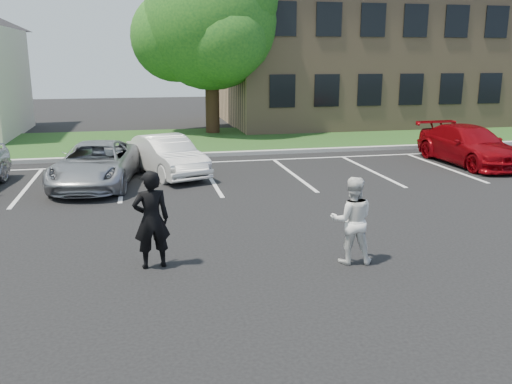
# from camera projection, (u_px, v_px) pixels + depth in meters

# --- Properties ---
(ground_plane) EXTENTS (90.00, 90.00, 0.00)m
(ground_plane) POSITION_uv_depth(u_px,v_px,m) (267.00, 270.00, 10.04)
(ground_plane) COLOR black
(ground_plane) RESTS_ON ground
(curb) EXTENTS (40.00, 0.30, 0.15)m
(curb) POSITION_uv_depth(u_px,v_px,m) (197.00, 155.00, 21.40)
(curb) COLOR gray
(curb) RESTS_ON ground
(grass_strip) EXTENTS (44.00, 8.00, 0.08)m
(grass_strip) POSITION_uv_depth(u_px,v_px,m) (188.00, 141.00, 25.20)
(grass_strip) COLOR #243E15
(grass_strip) RESTS_ON ground
(stall_lines) EXTENTS (34.00, 5.36, 0.01)m
(stall_lines) POSITION_uv_depth(u_px,v_px,m) (247.00, 170.00, 18.81)
(stall_lines) COLOR silver
(stall_lines) RESTS_ON ground
(office_building) EXTENTS (22.40, 10.40, 8.30)m
(office_building) POSITION_uv_depth(u_px,v_px,m) (408.00, 51.00, 32.76)
(office_building) COLOR #937759
(office_building) RESTS_ON ground
(tree) EXTENTS (7.80, 7.20, 8.80)m
(tree) POSITION_uv_depth(u_px,v_px,m) (212.00, 25.00, 26.59)
(tree) COLOR black
(tree) RESTS_ON ground
(man_black_suit) EXTENTS (0.73, 0.54, 1.86)m
(man_black_suit) POSITION_uv_depth(u_px,v_px,m) (151.00, 220.00, 9.97)
(man_black_suit) COLOR black
(man_black_suit) RESTS_ON ground
(man_white_shirt) EXTENTS (0.94, 0.81, 1.68)m
(man_white_shirt) POSITION_uv_depth(u_px,v_px,m) (352.00, 220.00, 10.23)
(man_white_shirt) COLOR silver
(man_white_shirt) RESTS_ON ground
(car_silver_minivan) EXTENTS (2.85, 4.98, 1.31)m
(car_silver_minivan) POSITION_uv_depth(u_px,v_px,m) (96.00, 164.00, 16.54)
(car_silver_minivan) COLOR #9D9FA5
(car_silver_minivan) RESTS_ON ground
(car_white_sedan) EXTENTS (2.68, 4.22, 1.31)m
(car_white_sedan) POSITION_uv_depth(u_px,v_px,m) (167.00, 156.00, 17.90)
(car_white_sedan) COLOR silver
(car_white_sedan) RESTS_ON ground
(car_red_compact) EXTENTS (2.15, 4.88, 1.39)m
(car_red_compact) POSITION_uv_depth(u_px,v_px,m) (469.00, 145.00, 19.79)
(car_red_compact) COLOR maroon
(car_red_compact) RESTS_ON ground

